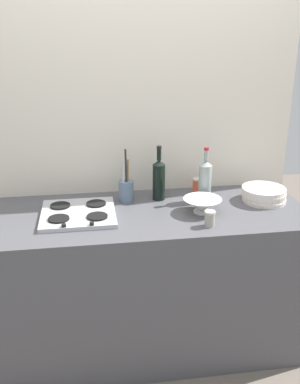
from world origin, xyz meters
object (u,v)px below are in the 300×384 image
Objects in this scene: wine_bottle_leftmost at (159,179)px; condiment_jar_rear at (210,219)px; plate_stack at (264,194)px; wine_bottle_mid_left at (205,180)px; utensil_crock at (126,190)px; condiment_jar_front at (197,185)px; stovetop_hob at (78,213)px; mixing_bowl at (202,205)px.

condiment_jar_rear is at bearing -64.31° from wine_bottle_leftmost.
wine_bottle_mid_left is (-0.35, 0.06, 0.09)m from plate_stack.
utensil_crock is at bearing 133.99° from condiment_jar_rear.
wine_bottle_leftmost is (-0.61, 0.12, 0.09)m from plate_stack.
wine_bottle_mid_left is at bearing -85.20° from condiment_jar_front.
stovetop_hob is 0.34m from utensil_crock.
mixing_bowl reaches higher than stovetop_hob.
wine_bottle_mid_left reaches higher than utensil_crock.
utensil_crock is at bearing 172.14° from wine_bottle_mid_left.
wine_bottle_mid_left reaches higher than stovetop_hob.
stovetop_hob is 0.52m from wine_bottle_leftmost.
wine_bottle_leftmost and wine_bottle_mid_left have the same top height.
stovetop_hob is at bearing -148.38° from utensil_crock.
utensil_crock is 3.34× the size of condiment_jar_front.
wine_bottle_leftmost reaches higher than condiment_jar_rear.
wine_bottle_mid_left is at bearing 170.79° from plate_stack.
condiment_jar_rear is (0.20, -0.41, -0.09)m from wine_bottle_leftmost.
mixing_bowl is 0.47m from utensil_crock.
condiment_jar_front is (0.45, 0.07, -0.02)m from utensil_crock.
wine_bottle_mid_left is 3.89× the size of condiment_jar_rear.
wine_bottle_leftmost is 0.32m from mixing_bowl.
plate_stack is (1.09, 0.05, 0.03)m from stovetop_hob.
wine_bottle_leftmost reaches higher than condiment_jar_front.
condiment_jar_front is at bearing 151.95° from plate_stack.
wine_bottle_leftmost is 1.02× the size of utensil_crock.
condiment_jar_front is (-0.01, 0.14, -0.08)m from wine_bottle_mid_left.
stovetop_hob is 1.53× the size of plate_stack.
wine_bottle_mid_left is (0.74, 0.11, 0.12)m from stovetop_hob.
utensil_crock is (-0.81, 0.12, 0.03)m from plate_stack.
wine_bottle_leftmost is 1.00× the size of wine_bottle_mid_left.
wine_bottle_mid_left is (0.26, -0.07, 0.00)m from wine_bottle_leftmost.
wine_bottle_mid_left is 1.02× the size of utensil_crock.
condiment_jar_rear reaches higher than mixing_bowl.
plate_stack is 0.80× the size of wine_bottle_mid_left.
wine_bottle_mid_left reaches higher than condiment_jar_rear.
plate_stack is at bearing -8.44° from utensil_crock.
mixing_bowl is (0.21, -0.23, -0.08)m from wine_bottle_leftmost.
condiment_jar_rear is at bearing -92.69° from mixing_bowl.
stovetop_hob is 0.72m from condiment_jar_rear.
mixing_bowl is 2.53× the size of condiment_jar_rear.
utensil_crock is at bearing 31.62° from stovetop_hob.
plate_stack reaches higher than mixing_bowl.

